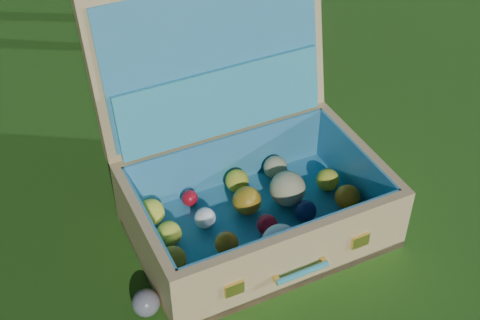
% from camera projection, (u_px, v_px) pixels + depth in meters
% --- Properties ---
extents(ground, '(60.00, 60.00, 0.00)m').
position_uv_depth(ground, '(307.00, 228.00, 1.71)').
color(ground, '#215114').
rests_on(ground, ground).
extents(stray_ball, '(0.06, 0.06, 0.06)m').
position_uv_depth(stray_ball, '(146.00, 303.00, 1.49)').
color(stray_ball, '#3A6498').
rests_on(stray_ball, ground).
extents(suitcase, '(0.67, 0.60, 0.58)m').
position_uv_depth(suitcase, '(243.00, 163.00, 1.65)').
color(suitcase, tan).
rests_on(suitcase, ground).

